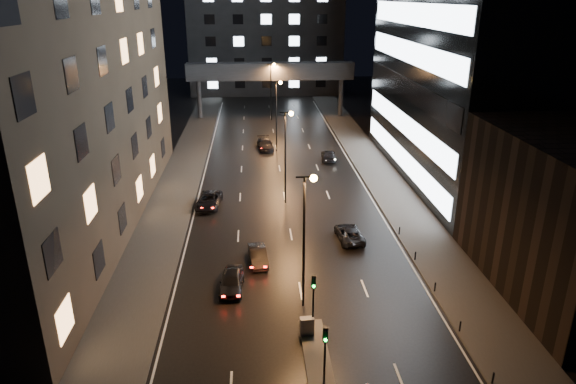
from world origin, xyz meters
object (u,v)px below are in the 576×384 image
car_away_b (258,256)px  car_away_d (265,144)px  car_toward_b (328,155)px  car_away_a (232,281)px  car_away_c (209,200)px  utility_cabinet (307,326)px  car_toward_a (349,233)px

car_away_b → car_away_d: car_away_d is taller
car_away_b → car_toward_b: 30.15m
car_away_a → car_away_c: car_away_a is taller
car_away_d → utility_cabinet: (1.53, -44.80, 0.04)m
car_away_c → car_toward_a: (13.61, -8.96, -0.06)m
car_away_b → utility_cabinet: 10.80m
car_away_a → utility_cabinet: (5.17, -6.18, 0.05)m
car_away_d → car_toward_a: 31.46m
car_away_c → car_away_b: bearing=-62.0°
car_away_d → utility_cabinet: size_ratio=4.05×
car_away_c → utility_cabinet: utility_cabinet is taller
car_away_b → car_toward_a: car_away_b is taller
car_away_c → car_away_d: car_away_d is taller
car_away_a → car_away_b: size_ratio=1.08×
car_away_d → car_away_b: bearing=-98.1°
car_away_a → utility_cabinet: 8.06m
car_away_c → car_away_a: bearing=-73.7°
car_away_d → car_toward_a: car_away_d is taller
car_away_b → car_toward_b: car_toward_b is taller
car_toward_b → utility_cabinet: utility_cabinet is taller
car_away_b → utility_cabinet: size_ratio=3.13×
car_away_c → car_toward_b: car_away_c is taller
car_away_a → utility_cabinet: size_ratio=3.38×
car_away_b → car_away_a: bearing=-122.7°
car_toward_a → car_away_b: bearing=20.3°
car_away_a → car_toward_b: 34.78m
car_away_c → utility_cabinet: bearing=-64.3°
car_away_b → utility_cabinet: (3.09, -10.35, 0.13)m
car_toward_a → car_away_c: bearing=-37.0°
car_away_c → car_away_d: 22.72m
car_away_a → car_toward_a: bearing=40.3°
car_away_a → car_away_c: bearing=103.6°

